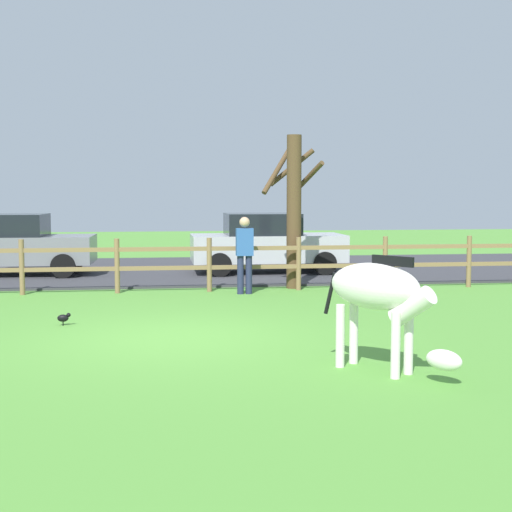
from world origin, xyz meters
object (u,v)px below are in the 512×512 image
(bare_tree, at_px, (294,207))
(parked_car_silver, at_px, (266,242))
(zebra, at_px, (380,296))
(parked_car_grey, at_px, (12,244))
(visitor_left_of_tree, at_px, (245,252))
(crow_on_grass, at_px, (64,318))

(bare_tree, height_order, parked_car_silver, bare_tree)
(zebra, xyz_separation_m, parked_car_grey, (-6.37, 10.82, -0.08))
(parked_car_grey, relative_size, visitor_left_of_tree, 2.46)
(bare_tree, distance_m, crow_on_grass, 6.38)
(bare_tree, distance_m, parked_car_silver, 3.01)
(crow_on_grass, height_order, parked_car_grey, parked_car_grey)
(zebra, distance_m, parked_car_grey, 12.56)
(zebra, distance_m, visitor_left_of_tree, 6.97)
(parked_car_silver, bearing_deg, visitor_left_of_tree, -105.13)
(parked_car_grey, distance_m, visitor_left_of_tree, 6.77)
(parked_car_grey, bearing_deg, visitor_left_of_tree, -35.21)
(parked_car_silver, distance_m, parked_car_grey, 6.53)
(parked_car_grey, height_order, visitor_left_of_tree, visitor_left_of_tree)
(zebra, distance_m, crow_on_grass, 5.59)
(bare_tree, height_order, zebra, bare_tree)
(crow_on_grass, bearing_deg, parked_car_silver, 58.15)
(zebra, bearing_deg, visitor_left_of_tree, 96.95)
(zebra, xyz_separation_m, parked_car_silver, (0.15, 10.60, -0.08))
(bare_tree, height_order, visitor_left_of_tree, bare_tree)
(parked_car_silver, height_order, parked_car_grey, same)
(bare_tree, relative_size, visitor_left_of_tree, 2.09)
(parked_car_grey, bearing_deg, parked_car_silver, -1.97)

